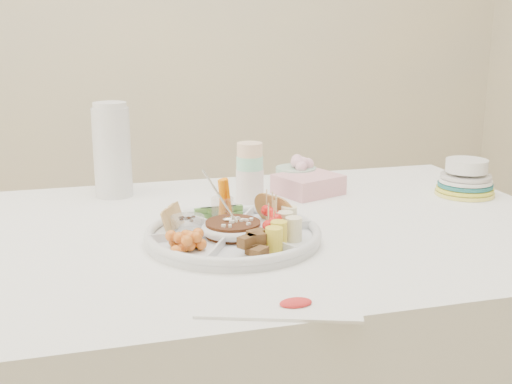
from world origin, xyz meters
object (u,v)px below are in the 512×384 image
object	(u,v)px
plate_stack	(466,177)
dining_table	(257,370)
party_tray	(233,232)
thermos	(112,149)

from	to	relation	value
plate_stack	dining_table	bearing A→B (deg)	-168.96
party_tray	thermos	size ratio (longest dim) A/B	1.43
dining_table	thermos	size ratio (longest dim) A/B	5.74
party_tray	plate_stack	xyz separation A→B (m)	(0.72, 0.22, 0.03)
dining_table	party_tray	bearing A→B (deg)	-131.06
party_tray	thermos	bearing A→B (deg)	115.78
thermos	plate_stack	size ratio (longest dim) A/B	1.63
party_tray	thermos	distance (m)	0.53
party_tray	thermos	world-z (taller)	thermos
thermos	plate_stack	world-z (taller)	thermos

